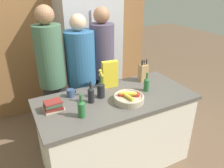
{
  "coord_description": "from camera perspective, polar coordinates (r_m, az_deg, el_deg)",
  "views": [
    {
      "loc": [
        -0.98,
        -1.79,
        2.02
      ],
      "look_at": [
        0.0,
        0.1,
        1.0
      ],
      "focal_mm": 35.0,
      "sensor_mm": 36.0,
      "label": 1
    }
  ],
  "objects": [
    {
      "name": "ground_plane",
      "position": [
        2.87,
        0.96,
        -19.16
      ],
      "size": [
        14.0,
        14.0,
        0.0
      ],
      "primitive_type": "plane",
      "color": "brown"
    },
    {
      "name": "kitchen_island",
      "position": [
        2.58,
        1.04,
        -12.16
      ],
      "size": [
        1.69,
        0.8,
        0.88
      ],
      "color": "silver",
      "rests_on": "ground_plane"
    },
    {
      "name": "back_wall_wood",
      "position": [
        3.68,
        -11.77,
        13.78
      ],
      "size": [
        2.89,
        0.12,
        2.6
      ],
      "color": "olive",
      "rests_on": "ground_plane"
    },
    {
      "name": "refrigerator",
      "position": [
        3.49,
        -5.99,
        8.58
      ],
      "size": [
        0.88,
        0.62,
        2.02
      ],
      "color": "#B7B7BC",
      "rests_on": "ground_plane"
    },
    {
      "name": "fruit_bowl",
      "position": [
        2.25,
        4.4,
        -3.64
      ],
      "size": [
        0.31,
        0.31,
        0.11
      ],
      "color": "tan",
      "rests_on": "kitchen_island"
    },
    {
      "name": "knife_block",
      "position": [
        2.71,
        8.13,
        2.99
      ],
      "size": [
        0.1,
        0.09,
        0.27
      ],
      "color": "tan",
      "rests_on": "kitchen_island"
    },
    {
      "name": "flower_vase",
      "position": [
        2.31,
        -2.91,
        -1.35
      ],
      "size": [
        0.08,
        0.08,
        0.32
      ],
      "color": "#232328",
      "rests_on": "kitchen_island"
    },
    {
      "name": "cereal_box",
      "position": [
        2.51,
        -0.54,
        2.55
      ],
      "size": [
        0.19,
        0.08,
        0.32
      ],
      "color": "yellow",
      "rests_on": "kitchen_island"
    },
    {
      "name": "coffee_mug",
      "position": [
        2.38,
        -10.74,
        -2.31
      ],
      "size": [
        0.11,
        0.08,
        0.08
      ],
      "color": "#334770",
      "rests_on": "kitchen_island"
    },
    {
      "name": "book_stack",
      "position": [
        2.17,
        -15.1,
        -5.55
      ],
      "size": [
        0.2,
        0.15,
        0.1
      ],
      "color": "#B7A88E",
      "rests_on": "kitchen_island"
    },
    {
      "name": "bottle_oil",
      "position": [
        2.22,
        -5.51,
        -2.71
      ],
      "size": [
        0.07,
        0.07,
        0.23
      ],
      "color": "black",
      "rests_on": "kitchen_island"
    },
    {
      "name": "bottle_vinegar",
      "position": [
        2.47,
        9.0,
        0.06
      ],
      "size": [
        0.06,
        0.06,
        0.22
      ],
      "color": "#286633",
      "rests_on": "kitchen_island"
    },
    {
      "name": "bottle_wine",
      "position": [
        2.0,
        -7.95,
        -6.26
      ],
      "size": [
        0.07,
        0.07,
        0.23
      ],
      "color": "#286633",
      "rests_on": "kitchen_island"
    },
    {
      "name": "person_at_sink",
      "position": [
        2.7,
        -15.45,
        2.84
      ],
      "size": [
        0.32,
        0.32,
        1.79
      ],
      "rotation": [
        0.0,
        0.0,
        -0.2
      ],
      "color": "#383842",
      "rests_on": "ground_plane"
    },
    {
      "name": "person_in_blue",
      "position": [
        2.82,
        -8.03,
        2.71
      ],
      "size": [
        0.37,
        0.37,
        1.67
      ],
      "rotation": [
        0.0,
        0.0,
        0.33
      ],
      "color": "#383842",
      "rests_on": "ground_plane"
    },
    {
      "name": "person_in_red_tee",
      "position": [
        2.94,
        -2.49,
        4.94
      ],
      "size": [
        0.31,
        0.31,
        1.73
      ],
      "rotation": [
        0.0,
        0.0,
        0.19
      ],
      "color": "#383842",
      "rests_on": "ground_plane"
    }
  ]
}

